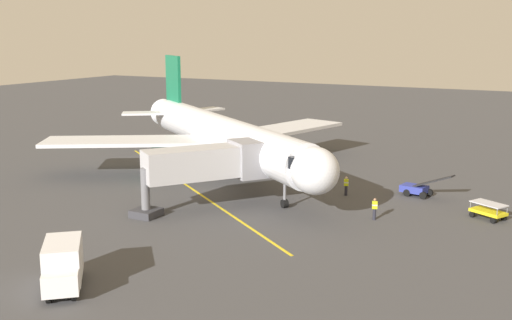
# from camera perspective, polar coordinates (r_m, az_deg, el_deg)

# --- Properties ---
(ground_plane) EXTENTS (220.00, 220.00, 0.00)m
(ground_plane) POSITION_cam_1_polar(r_m,az_deg,el_deg) (63.32, -2.68, -1.17)
(ground_plane) COLOR #424244
(apron_lead_in_line) EXTENTS (32.26, 24.03, 0.01)m
(apron_lead_in_line) POSITION_cam_1_polar(r_m,az_deg,el_deg) (57.61, -6.24, -2.53)
(apron_lead_in_line) COLOR yellow
(apron_lead_in_line) RESTS_ON ground
(airplane) EXTENTS (34.71, 31.46, 11.50)m
(airplane) POSITION_cam_1_polar(r_m,az_deg,el_deg) (61.98, -3.29, 2.32)
(airplane) COLOR silver
(airplane) RESTS_ON ground
(jet_bridge) EXTENTS (8.53, 10.31, 5.40)m
(jet_bridge) POSITION_cam_1_polar(r_m,az_deg,el_deg) (49.78, -4.10, -0.32)
(jet_bridge) COLOR #B7B7BC
(jet_bridge) RESTS_ON ground
(ground_crew_marshaller) EXTENTS (0.45, 0.34, 1.71)m
(ground_crew_marshaller) POSITION_cam_1_polar(r_m,az_deg,el_deg) (54.78, 8.41, -2.38)
(ground_crew_marshaller) COLOR #23232D
(ground_crew_marshaller) RESTS_ON ground
(ground_crew_wing_walker) EXTENTS (0.47, 0.41, 1.71)m
(ground_crew_wing_walker) POSITION_cam_1_polar(r_m,az_deg,el_deg) (48.09, 11.01, -4.48)
(ground_crew_wing_walker) COLOR #23232D
(ground_crew_wing_walker) RESTS_ON ground
(box_truck_near_nose) EXTENTS (4.49, 4.75, 2.62)m
(box_truck_near_nose) POSITION_cam_1_polar(r_m,az_deg,el_deg) (36.44, -17.60, -9.33)
(box_truck_near_nose) COLOR white
(box_truck_near_nose) RESTS_ON ground
(box_truck_portside) EXTENTS (4.59, 4.67, 2.62)m
(box_truck_portside) POSITION_cam_1_polar(r_m,az_deg,el_deg) (75.56, -0.61, 2.03)
(box_truck_portside) COLOR #9E9EA3
(box_truck_portside) RESTS_ON ground
(belt_loader_starboard_side) EXTENTS (4.72, 2.05, 2.32)m
(belt_loader_starboard_side) POSITION_cam_1_polar(r_m,az_deg,el_deg) (55.88, 14.83, -2.55)
(belt_loader_starboard_side) COLOR #2D3899
(belt_loader_starboard_side) RESTS_ON ground
(baggage_cart_rear_apron) EXTENTS (2.95, 2.48, 1.27)m
(baggage_cart_rear_apron) POSITION_cam_1_polar(r_m,az_deg,el_deg) (50.80, 20.86, -4.44)
(baggage_cart_rear_apron) COLOR yellow
(baggage_cart_rear_apron) RESTS_ON ground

